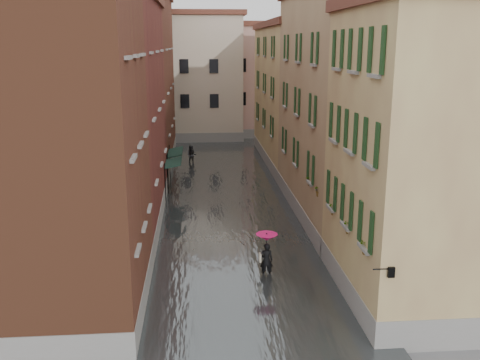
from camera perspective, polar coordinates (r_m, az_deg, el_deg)
name	(u,v)px	position (r m, az deg, el deg)	size (l,w,h in m)	color
ground	(242,282)	(24.00, 0.21, -10.80)	(120.00, 120.00, 0.00)	#5F5F62
floodwater	(226,198)	(36.14, -1.55, -1.89)	(10.00, 60.00, 0.20)	#464B4D
building_left_near	(56,148)	(20.65, -19.05, 3.23)	(6.00, 8.00, 13.00)	brown
building_left_mid	(105,116)	(31.33, -14.18, 6.66)	(6.00, 14.00, 12.50)	brown
building_left_far	(134,83)	(46.05, -11.26, 10.09)	(6.00, 16.00, 14.00)	brown
building_right_near	(425,162)	(22.01, 19.18, 1.87)	(6.00, 8.00, 11.50)	#9F7852
building_right_mid	(348,109)	(32.12, 11.46, 7.44)	(6.00, 14.00, 13.00)	tan
building_right_far	(299,97)	(46.71, 6.35, 8.79)	(6.00, 16.00, 11.50)	#9F7852
building_end_cream	(185,79)	(59.78, -5.87, 10.72)	(12.00, 9.00, 13.00)	beige
building_end_pink	(264,81)	(62.29, 2.62, 10.46)	(10.00, 9.00, 12.00)	tan
awning_near	(173,164)	(35.80, -7.18, 1.74)	(1.09, 2.78, 2.80)	#142E24
awning_far	(175,153)	(39.20, -6.97, 2.86)	(1.09, 3.27, 2.80)	#142E24
wall_lantern	(390,271)	(18.30, 15.72, -9.37)	(0.71, 0.22, 0.35)	black
window_planters	(334,200)	(23.88, 10.02, -2.16)	(0.59, 10.36, 0.84)	#943930
pedestrian_main	(266,251)	(23.96, 2.83, -7.54)	(0.99, 0.99, 2.06)	black
pedestrian_far	(192,155)	(46.38, -5.19, 2.64)	(0.82, 0.64, 1.69)	black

